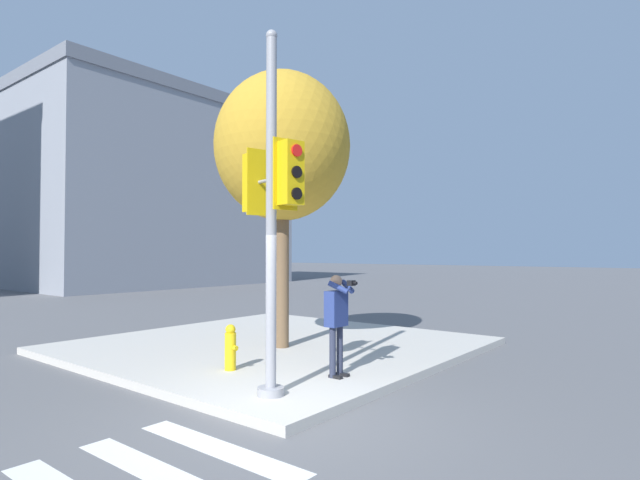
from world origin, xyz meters
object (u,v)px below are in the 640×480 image
traffic_signal_pole (271,202)px  person_photographer (337,315)px  street_tree (282,147)px  fire_hydrant (230,347)px

traffic_signal_pole → person_photographer: bearing=-3.9°
traffic_signal_pole → person_photographer: traffic_signal_pole is taller
person_photographer → street_tree: (1.35, 2.51, 3.41)m
traffic_signal_pole → fire_hydrant: (0.69, 1.67, -2.43)m
street_tree → person_photographer: bearing=-118.3°
traffic_signal_pole → street_tree: size_ratio=0.88×
traffic_signal_pole → fire_hydrant: 3.03m
street_tree → fire_hydrant: size_ratio=7.57×
traffic_signal_pole → fire_hydrant: bearing=67.6°
person_photographer → street_tree: bearing=61.7°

